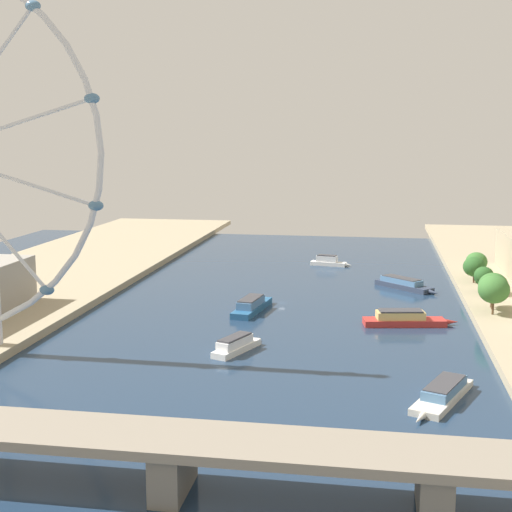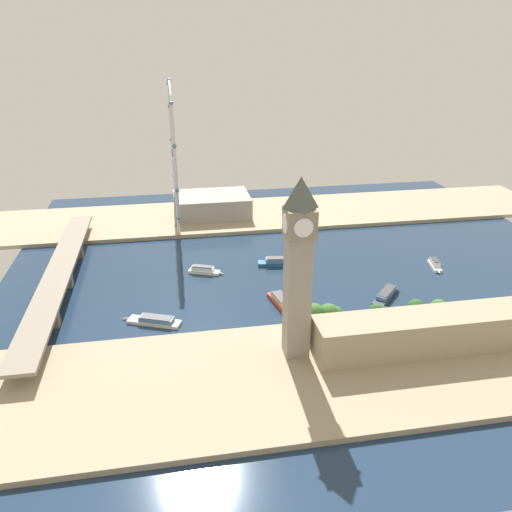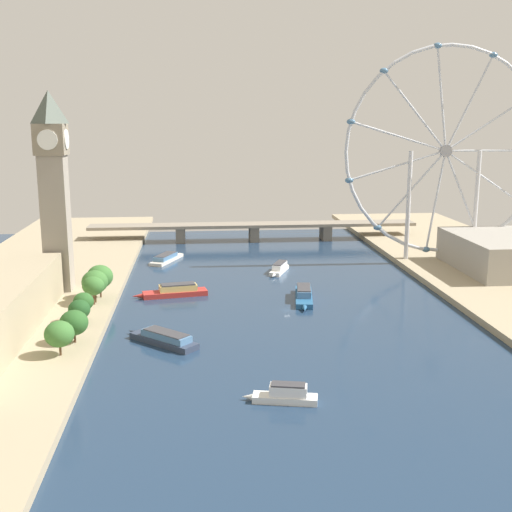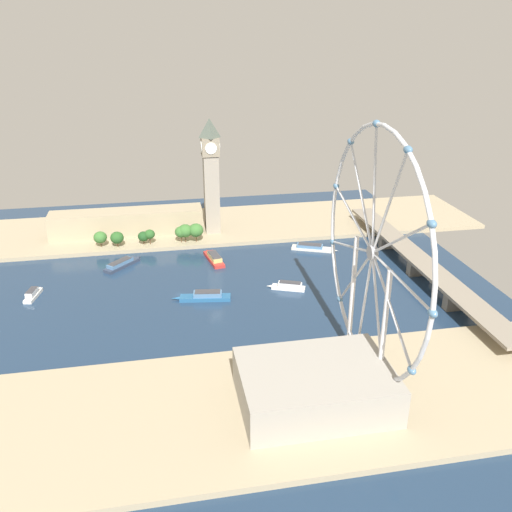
{
  "view_description": "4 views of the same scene",
  "coord_description": "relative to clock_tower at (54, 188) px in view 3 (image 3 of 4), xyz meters",
  "views": [
    {
      "loc": [
        -37.68,
        290.62,
        69.13
      ],
      "look_at": [
        10.76,
        0.64,
        19.7
      ],
      "focal_mm": 50.59,
      "sensor_mm": 36.0,
      "label": 1
    },
    {
      "loc": [
        -313.48,
        91.05,
        149.79
      ],
      "look_at": [
        -10.44,
        36.78,
        17.14
      ],
      "focal_mm": 35.84,
      "sensor_mm": 36.0,
      "label": 2
    },
    {
      "loc": [
        -37.81,
        -262.72,
        81.01
      ],
      "look_at": [
        -7.31,
        68.01,
        9.72
      ],
      "focal_mm": 44.77,
      "sensor_mm": 36.0,
      "label": 3
    },
    {
      "loc": [
        309.61,
        -8.4,
        157.86
      ],
      "look_at": [
        -4.59,
        50.61,
        20.81
      ],
      "focal_mm": 37.86,
      "sensor_mm": 36.0,
      "label": 4
    }
  ],
  "objects": [
    {
      "name": "tree_row_embankment",
      "position": [
        19.53,
        -43.43,
        -39.02
      ],
      "size": [
        13.87,
        82.71,
        14.69
      ],
      "color": "#513823",
      "rests_on": "riverbank_left"
    },
    {
      "name": "tour_boat_0",
      "position": [
        46.02,
        70.28,
        -48.49
      ],
      "size": [
        18.92,
        34.75,
        4.53
      ],
      "rotation": [
        0.0,
        0.0,
        1.18
      ],
      "color": "beige",
      "rests_on": "ground_plane"
    },
    {
      "name": "ground_plane",
      "position": [
        102.48,
        -33.14,
        -50.37
      ],
      "size": [
        408.97,
        408.97,
        0.0
      ],
      "primitive_type": "plane",
      "color": "#1E334C"
    },
    {
      "name": "tour_boat_2",
      "position": [
        108.03,
        37.02,
        -48.11
      ],
      "size": [
        13.21,
        24.81,
        5.36
      ],
      "rotation": [
        0.0,
        0.0,
        4.33
      ],
      "color": "white",
      "rests_on": "ground_plane"
    },
    {
      "name": "tour_boat_1",
      "position": [
        89.06,
        -123.85,
        -48.08
      ],
      "size": [
        22.47,
        9.03,
        5.74
      ],
      "rotation": [
        0.0,
        0.0,
        2.93
      ],
      "color": "white",
      "rests_on": "ground_plane"
    },
    {
      "name": "tour_boat_4",
      "position": [
        112.36,
        -17.56,
        -48.08
      ],
      "size": [
        11.96,
        37.25,
        5.79
      ],
      "rotation": [
        0.0,
        0.0,
        4.57
      ],
      "color": "#235684",
      "rests_on": "ground_plane"
    },
    {
      "name": "ferris_wheel",
      "position": [
        202.49,
        51.08,
        12.79
      ],
      "size": [
        116.06,
        3.2,
        118.28
      ],
      "color": "silver",
      "rests_on": "riverbank_right"
    },
    {
      "name": "tour_boat_5",
      "position": [
        51.3,
        -70.75,
        -48.24
      ],
      "size": [
        28.17,
        26.69,
        5.01
      ],
      "rotation": [
        0.0,
        0.0,
        2.39
      ],
      "color": "#2D384C",
      "rests_on": "ground_plane"
    },
    {
      "name": "riverbank_left",
      "position": [
        -17.0,
        -33.14,
        -48.87
      ],
      "size": [
        90.0,
        520.0,
        3.0
      ],
      "primitive_type": "cube",
      "color": "tan",
      "rests_on": "ground_plane"
    },
    {
      "name": "riverside_hall",
      "position": [
        224.95,
        20.03,
        -38.42
      ],
      "size": [
        47.41,
        66.25,
        17.89
      ],
      "primitive_type": "cube",
      "color": "gray",
      "rests_on": "riverbank_right"
    },
    {
      "name": "clock_tower",
      "position": [
        0.0,
        0.0,
        0.0
      ],
      "size": [
        14.34,
        14.34,
        90.69
      ],
      "color": "gray",
      "rests_on": "riverbank_left"
    },
    {
      "name": "river_bridge",
      "position": [
        102.48,
        130.22,
        -41.09
      ],
      "size": [
        220.97,
        16.97,
        11.85
      ],
      "color": "gray",
      "rests_on": "ground_plane"
    },
    {
      "name": "tour_boat_3",
      "position": [
        53.38,
        -5.27,
        -48.04
      ],
      "size": [
        35.27,
        12.89,
        5.82
      ],
      "rotation": [
        0.0,
        0.0,
        3.32
      ],
      "color": "#B22D28",
      "rests_on": "ground_plane"
    }
  ]
}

